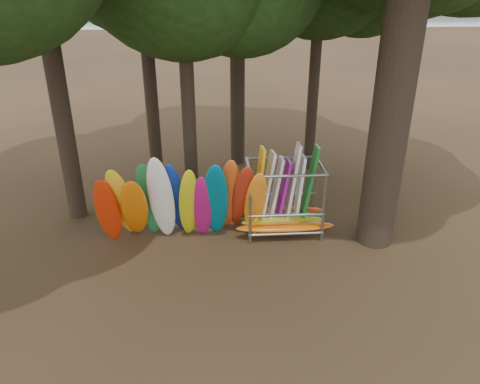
{
  "coord_description": "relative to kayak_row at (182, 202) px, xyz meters",
  "views": [
    {
      "loc": [
        -1.03,
        -11.61,
        7.64
      ],
      "look_at": [
        -0.1,
        1.5,
        1.4
      ],
      "focal_mm": 35.0,
      "sensor_mm": 36.0,
      "label": 1
    }
  ],
  "objects": [
    {
      "name": "ground",
      "position": [
        1.88,
        -1.01,
        -1.36
      ],
      "size": [
        120.0,
        120.0,
        0.0
      ],
      "primitive_type": "plane",
      "color": "#47331E",
      "rests_on": "ground"
    },
    {
      "name": "lake",
      "position": [
        1.88,
        58.99,
        -1.36
      ],
      "size": [
        160.0,
        160.0,
        0.0
      ],
      "primitive_type": "plane",
      "color": "gray",
      "rests_on": "ground"
    },
    {
      "name": "kayak_row",
      "position": [
        0.0,
        0.0,
        0.0
      ],
      "size": [
        5.14,
        2.25,
        3.21
      ],
      "color": "red",
      "rests_on": "ground"
    },
    {
      "name": "storage_rack",
      "position": [
        3.15,
        0.46,
        -0.3
      ],
      "size": [
        3.09,
        1.58,
        2.89
      ],
      "color": "gray",
      "rests_on": "ground"
    }
  ]
}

